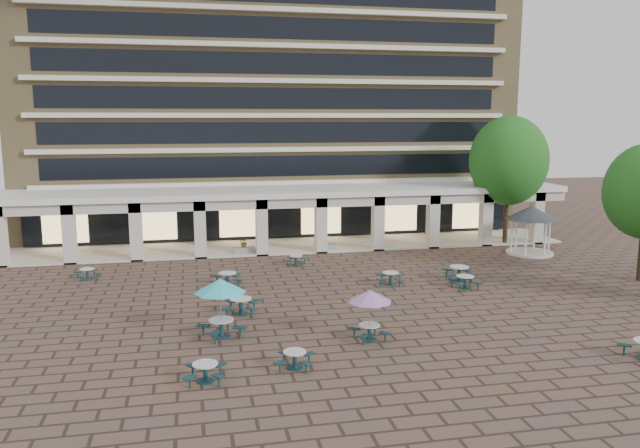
# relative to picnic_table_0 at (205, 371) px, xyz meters

# --- Properties ---
(ground) EXTENTS (120.00, 120.00, 0.00)m
(ground) POSITION_rel_picnic_table_0_xyz_m (6.52, 8.47, -0.42)
(ground) COLOR brown
(ground) RESTS_ON ground
(apartment_building) EXTENTS (40.00, 15.50, 25.20)m
(apartment_building) POSITION_rel_picnic_table_0_xyz_m (6.52, 33.94, 12.18)
(apartment_building) COLOR #A1895B
(apartment_building) RESTS_ON ground
(retail_arcade) EXTENTS (42.00, 6.60, 4.40)m
(retail_arcade) POSITION_rel_picnic_table_0_xyz_m (6.52, 23.27, 2.58)
(retail_arcade) COLOR white
(retail_arcade) RESTS_ON ground
(picnic_table_0) EXTENTS (1.69, 1.69, 0.70)m
(picnic_table_0) POSITION_rel_picnic_table_0_xyz_m (0.00, 0.00, 0.00)
(picnic_table_0) COLOR #15363F
(picnic_table_0) RESTS_ON ground
(picnic_table_1) EXTENTS (1.78, 1.78, 0.67)m
(picnic_table_1) POSITION_rel_picnic_table_0_xyz_m (3.40, 0.59, -0.02)
(picnic_table_1) COLOR #15363F
(picnic_table_1) RESTS_ON ground
(picnic_table_4) EXTENTS (2.27, 2.27, 2.62)m
(picnic_table_4) POSITION_rel_picnic_table_0_xyz_m (0.80, 4.62, 1.81)
(picnic_table_4) COLOR #15363F
(picnic_table_4) RESTS_ON ground
(picnic_table_5) EXTENTS (2.05, 2.05, 0.80)m
(picnic_table_5) POSITION_rel_picnic_table_0_xyz_m (1.89, 7.73, 0.06)
(picnic_table_5) COLOR #15363F
(picnic_table_5) RESTS_ON ground
(picnic_table_6) EXTENTS (1.91, 1.91, 2.21)m
(picnic_table_6) POSITION_rel_picnic_table_0_xyz_m (7.07, 2.99, 1.46)
(picnic_table_6) COLOR #15363F
(picnic_table_6) RESTS_ON ground
(picnic_table_7) EXTENTS (1.67, 1.67, 0.74)m
(picnic_table_7) POSITION_rel_picnic_table_0_xyz_m (14.64, 9.84, 0.02)
(picnic_table_7) COLOR #15363F
(picnic_table_7) RESTS_ON ground
(picnic_table_8) EXTENTS (1.71, 1.71, 0.64)m
(picnic_table_8) POSITION_rel_picnic_table_0_xyz_m (-6.56, 16.35, -0.04)
(picnic_table_8) COLOR #15363F
(picnic_table_8) RESTS_ON ground
(picnic_table_9) EXTENTS (1.76, 1.76, 0.76)m
(picnic_table_9) POSITION_rel_picnic_table_0_xyz_m (1.56, 13.21, 0.03)
(picnic_table_9) COLOR #15363F
(picnic_table_9) RESTS_ON ground
(picnic_table_10) EXTENTS (2.19, 2.19, 0.85)m
(picnic_table_10) POSITION_rel_picnic_table_0_xyz_m (15.06, 11.59, 0.09)
(picnic_table_10) COLOR #15363F
(picnic_table_10) RESTS_ON ground
(picnic_table_12) EXTENTS (1.76, 1.76, 0.64)m
(picnic_table_12) POSITION_rel_picnic_table_0_xyz_m (6.23, 17.37, -0.03)
(picnic_table_12) COLOR #15363F
(picnic_table_12) RESTS_ON ground
(picnic_table_13) EXTENTS (1.93, 1.93, 0.72)m
(picnic_table_13) POSITION_rel_picnic_table_0_xyz_m (10.81, 11.55, 0.01)
(picnic_table_13) COLOR #15363F
(picnic_table_13) RESTS_ON ground
(gazebo) EXTENTS (3.65, 3.65, 3.39)m
(gazebo) POSITION_rel_picnic_table_0_xyz_m (23.01, 17.43, 2.14)
(gazebo) COLOR beige
(gazebo) RESTS_ON ground
(tree_east_c) EXTENTS (5.82, 5.82, 9.70)m
(tree_east_c) POSITION_rel_picnic_table_0_xyz_m (23.00, 21.03, 5.92)
(tree_east_c) COLOR #392317
(tree_east_c) RESTS_ON ground
(planter_left) EXTENTS (1.50, 0.73, 1.21)m
(planter_left) POSITION_rel_picnic_table_0_xyz_m (3.21, 21.37, 0.05)
(planter_left) COLOR gray
(planter_left) RESTS_ON ground
(planter_right) EXTENTS (1.50, 0.61, 1.14)m
(planter_right) POSITION_rel_picnic_table_0_xyz_m (9.06, 21.37, -0.00)
(planter_right) COLOR gray
(planter_right) RESTS_ON ground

